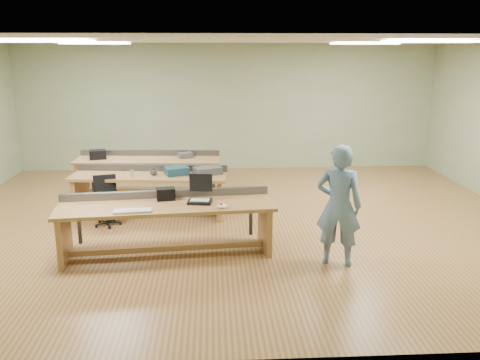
% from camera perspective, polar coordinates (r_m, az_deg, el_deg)
% --- Properties ---
extents(floor, '(10.00, 10.00, 0.00)m').
position_cam_1_polar(floor, '(8.74, -0.43, -4.67)').
color(floor, '#9E6D3C').
rests_on(floor, ground).
extents(ceiling, '(10.00, 10.00, 0.00)m').
position_cam_1_polar(ceiling, '(8.25, -0.47, 15.40)').
color(ceiling, silver).
rests_on(ceiling, wall_back).
extents(wall_back, '(10.00, 0.04, 3.00)m').
position_cam_1_polar(wall_back, '(12.33, -1.38, 8.14)').
color(wall_back, '#8FA17A').
rests_on(wall_back, floor).
extents(wall_front, '(10.00, 0.04, 3.00)m').
position_cam_1_polar(wall_front, '(4.48, 2.08, -3.41)').
color(wall_front, '#8FA17A').
rests_on(wall_front, floor).
extents(fluor_panels, '(6.20, 3.50, 0.03)m').
position_cam_1_polar(fluor_panels, '(8.25, -0.47, 15.19)').
color(fluor_panels, white).
rests_on(fluor_panels, ceiling).
extents(workbench_front, '(3.10, 1.07, 0.86)m').
position_cam_1_polar(workbench_front, '(7.31, -8.23, -4.09)').
color(workbench_front, '#9C6E41').
rests_on(workbench_front, floor).
extents(workbench_mid, '(2.76, 0.99, 0.86)m').
position_cam_1_polar(workbench_mid, '(9.04, -10.09, -0.59)').
color(workbench_mid, '#9C6E41').
rests_on(workbench_mid, floor).
extents(workbench_back, '(2.89, 0.94, 0.86)m').
position_cam_1_polar(workbench_back, '(10.33, -10.29, 1.33)').
color(workbench_back, '#9C6E41').
rests_on(workbench_back, floor).
extents(person, '(0.71, 0.57, 1.67)m').
position_cam_1_polar(person, '(6.94, 11.02, -2.84)').
color(person, '#667FA7').
rests_on(person, floor).
extents(laptop_base, '(0.36, 0.31, 0.04)m').
position_cam_1_polar(laptop_base, '(7.25, -4.53, -2.42)').
color(laptop_base, black).
rests_on(laptop_base, workbench_front).
extents(laptop_screen, '(0.33, 0.06, 0.26)m').
position_cam_1_polar(laptop_screen, '(7.31, -4.42, -0.30)').
color(laptop_screen, black).
rests_on(laptop_screen, laptop_base).
extents(keyboard, '(0.51, 0.22, 0.03)m').
position_cam_1_polar(keyboard, '(6.98, -11.97, -3.42)').
color(keyboard, beige).
rests_on(keyboard, workbench_front).
extents(trackball_mouse, '(0.14, 0.16, 0.06)m').
position_cam_1_polar(trackball_mouse, '(6.99, -2.00, -2.94)').
color(trackball_mouse, white).
rests_on(trackball_mouse, workbench_front).
extents(camera_bag, '(0.29, 0.21, 0.18)m').
position_cam_1_polar(camera_bag, '(7.42, -8.34, -1.56)').
color(camera_bag, black).
rests_on(camera_bag, workbench_front).
extents(task_chair, '(0.54, 0.54, 0.83)m').
position_cam_1_polar(task_chair, '(8.79, -14.73, -2.97)').
color(task_chair, black).
rests_on(task_chair, floor).
extents(parts_bin_teal, '(0.46, 0.40, 0.14)m').
position_cam_1_polar(parts_bin_teal, '(8.89, -7.12, 1.03)').
color(parts_bin_teal, '#153644').
rests_on(parts_bin_teal, workbench_mid).
extents(parts_bin_grey, '(0.54, 0.45, 0.13)m').
position_cam_1_polar(parts_bin_grey, '(8.87, -3.64, 1.06)').
color(parts_bin_grey, '#3D3E40').
rests_on(parts_bin_grey, workbench_mid).
extents(mug, '(0.16, 0.16, 0.10)m').
position_cam_1_polar(mug, '(8.93, -9.70, 0.89)').
color(mug, '#3D3E40').
rests_on(mug, workbench_mid).
extents(drinks_can, '(0.08, 0.08, 0.12)m').
position_cam_1_polar(drinks_can, '(8.88, -12.05, 0.75)').
color(drinks_can, silver).
rests_on(drinks_can, workbench_mid).
extents(storage_box_back, '(0.37, 0.30, 0.18)m').
position_cam_1_polar(storage_box_back, '(10.46, -15.69, 2.77)').
color(storage_box_back, black).
rests_on(storage_box_back, workbench_back).
extents(tray_back, '(0.32, 0.29, 0.11)m').
position_cam_1_polar(tray_back, '(10.24, -6.16, 2.79)').
color(tray_back, '#3D3E40').
rests_on(tray_back, workbench_back).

